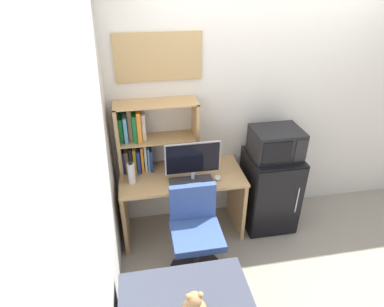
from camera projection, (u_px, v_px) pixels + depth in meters
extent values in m
cube|color=silver|center=(301.00, 101.00, 3.46)|extent=(6.40, 0.04, 2.60)
cube|color=silver|center=(91.00, 231.00, 1.76)|extent=(0.04, 4.40, 2.60)
cube|color=tan|center=(182.00, 176.00, 3.27)|extent=(1.23, 0.60, 0.03)
cube|color=tan|center=(125.00, 211.00, 3.36)|extent=(0.04, 0.54, 0.71)
cube|color=tan|center=(237.00, 198.00, 3.54)|extent=(0.04, 0.54, 0.71)
cube|color=tan|center=(118.00, 140.00, 3.13)|extent=(0.03, 0.28, 0.72)
cube|color=tan|center=(195.00, 134.00, 3.25)|extent=(0.03, 0.28, 0.72)
cube|color=tan|center=(156.00, 103.00, 3.01)|extent=(0.79, 0.28, 0.01)
cube|color=tan|center=(158.00, 139.00, 3.20)|extent=(0.72, 0.28, 0.01)
cube|color=navy|center=(124.00, 160.00, 3.28)|extent=(0.02, 0.17, 0.23)
cube|color=brown|center=(127.00, 159.00, 3.28)|extent=(0.04, 0.18, 0.24)
cube|color=black|center=(131.00, 158.00, 3.27)|extent=(0.03, 0.22, 0.29)
cube|color=gold|center=(134.00, 158.00, 3.29)|extent=(0.03, 0.19, 0.26)
cube|color=navy|center=(138.00, 159.00, 3.29)|extent=(0.03, 0.21, 0.25)
cube|color=orange|center=(142.00, 157.00, 3.29)|extent=(0.02, 0.20, 0.28)
cube|color=silver|center=(145.00, 155.00, 3.30)|extent=(0.02, 0.17, 0.31)
cube|color=teal|center=(148.00, 157.00, 3.31)|extent=(0.02, 0.19, 0.26)
cube|color=navy|center=(151.00, 158.00, 3.32)|extent=(0.02, 0.20, 0.24)
cube|color=#197233|center=(121.00, 128.00, 3.11)|extent=(0.04, 0.17, 0.24)
cube|color=teal|center=(126.00, 128.00, 3.10)|extent=(0.03, 0.22, 0.26)
cube|color=brown|center=(130.00, 124.00, 3.11)|extent=(0.04, 0.16, 0.31)
cube|color=#197233|center=(135.00, 126.00, 3.11)|extent=(0.04, 0.20, 0.27)
cube|color=orange|center=(139.00, 124.00, 3.11)|extent=(0.04, 0.22, 0.30)
cube|color=silver|center=(143.00, 125.00, 3.14)|extent=(0.04, 0.16, 0.27)
cylinder|color=#B7B7BC|center=(193.00, 179.00, 3.18)|extent=(0.20, 0.20, 0.02)
cylinder|color=#B7B7BC|center=(193.00, 175.00, 3.15)|extent=(0.04, 0.04, 0.08)
cube|color=#B7B7BC|center=(193.00, 158.00, 3.06)|extent=(0.53, 0.01, 0.32)
cube|color=black|center=(193.00, 158.00, 3.06)|extent=(0.51, 0.02, 0.30)
cube|color=#333338|center=(191.00, 180.00, 3.16)|extent=(0.42, 0.12, 0.02)
ellipsoid|color=silver|center=(218.00, 178.00, 3.19)|extent=(0.07, 0.09, 0.03)
cylinder|color=silver|center=(132.00, 173.00, 3.09)|extent=(0.07, 0.07, 0.21)
cylinder|color=black|center=(130.00, 163.00, 3.04)|extent=(0.04, 0.04, 0.02)
cube|color=black|center=(269.00, 190.00, 3.55)|extent=(0.53, 0.52, 0.86)
cube|color=black|center=(279.00, 205.00, 3.33)|extent=(0.51, 0.01, 0.83)
cylinder|color=#B2B2B7|center=(297.00, 200.00, 3.32)|extent=(0.01, 0.01, 0.30)
cube|color=black|center=(276.00, 143.00, 3.26)|extent=(0.48, 0.38, 0.30)
cube|color=black|center=(277.00, 153.00, 3.09)|extent=(0.29, 0.01, 0.23)
cube|color=black|center=(301.00, 151.00, 3.12)|extent=(0.12, 0.01, 0.24)
cylinder|color=black|center=(196.00, 271.00, 3.11)|extent=(0.51, 0.51, 0.04)
cylinder|color=black|center=(196.00, 254.00, 3.00)|extent=(0.04, 0.04, 0.45)
cube|color=#334C8C|center=(197.00, 235.00, 2.88)|extent=(0.44, 0.44, 0.07)
cube|color=#334C8C|center=(193.00, 201.00, 2.95)|extent=(0.42, 0.06, 0.36)
sphere|color=#AD7F51|center=(194.00, 300.00, 2.07)|extent=(0.10, 0.10, 0.10)
sphere|color=#AD7F51|center=(188.00, 297.00, 2.05)|extent=(0.04, 0.04, 0.04)
sphere|color=#AD7F51|center=(200.00, 295.00, 2.06)|extent=(0.04, 0.04, 0.04)
cube|color=tan|center=(159.00, 57.00, 2.94)|extent=(0.80, 0.02, 0.43)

